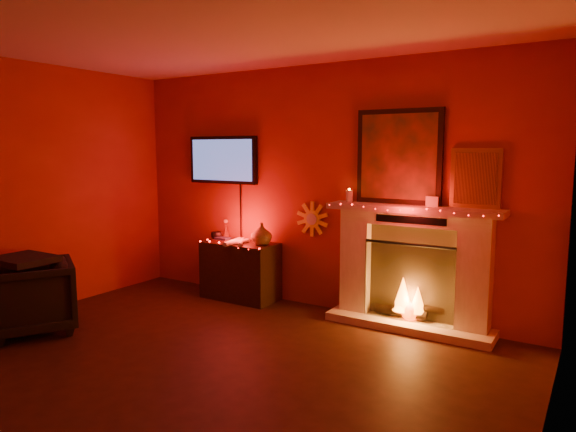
{
  "coord_description": "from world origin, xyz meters",
  "views": [
    {
      "loc": [
        2.74,
        -2.53,
        1.77
      ],
      "look_at": [
        0.11,
        1.7,
        1.13
      ],
      "focal_mm": 32.0,
      "sensor_mm": 36.0,
      "label": 1
    }
  ],
  "objects_px": {
    "console_table": "(241,268)",
    "armchair": "(31,297)",
    "fireplace": "(412,256)",
    "sunburst_clock": "(312,219)",
    "tv": "(223,160)"
  },
  "relations": [
    {
      "from": "fireplace",
      "to": "console_table",
      "type": "bearing_deg",
      "value": -176.36
    },
    {
      "from": "sunburst_clock",
      "to": "armchair",
      "type": "xyz_separation_m",
      "value": [
        -1.9,
        -2.21,
        -0.65
      ]
    },
    {
      "from": "fireplace",
      "to": "sunburst_clock",
      "type": "xyz_separation_m",
      "value": [
        -1.19,
        0.09,
        0.28
      ]
    },
    {
      "from": "fireplace",
      "to": "sunburst_clock",
      "type": "height_order",
      "value": "fireplace"
    },
    {
      "from": "fireplace",
      "to": "sunburst_clock",
      "type": "bearing_deg",
      "value": 175.63
    },
    {
      "from": "tv",
      "to": "armchair",
      "type": "bearing_deg",
      "value": -106.63
    },
    {
      "from": "tv",
      "to": "console_table",
      "type": "distance_m",
      "value": 1.35
    },
    {
      "from": "sunburst_clock",
      "to": "console_table",
      "type": "distance_m",
      "value": 1.07
    },
    {
      "from": "sunburst_clock",
      "to": "armchair",
      "type": "bearing_deg",
      "value": -130.73
    },
    {
      "from": "tv",
      "to": "console_table",
      "type": "relative_size",
      "value": 1.32
    },
    {
      "from": "console_table",
      "to": "armchair",
      "type": "height_order",
      "value": "console_table"
    },
    {
      "from": "fireplace",
      "to": "sunburst_clock",
      "type": "distance_m",
      "value": 1.23
    },
    {
      "from": "fireplace",
      "to": "armchair",
      "type": "bearing_deg",
      "value": -145.61
    },
    {
      "from": "sunburst_clock",
      "to": "armchair",
      "type": "distance_m",
      "value": 2.98
    },
    {
      "from": "fireplace",
      "to": "tv",
      "type": "height_order",
      "value": "fireplace"
    }
  ]
}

